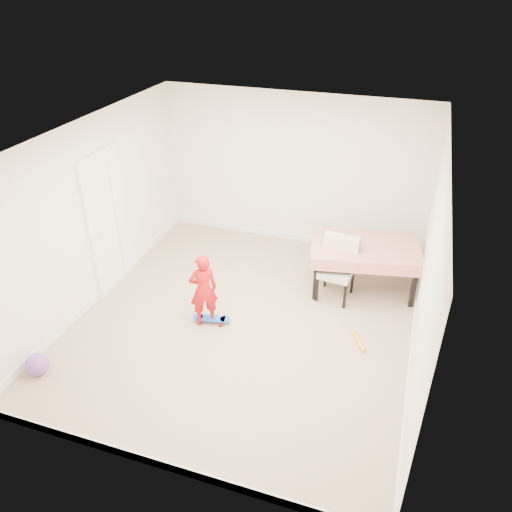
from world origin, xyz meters
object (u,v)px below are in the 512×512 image
(dining_chair, at_px, (336,270))
(dining_table, at_px, (363,267))
(skateboard, at_px, (212,320))
(balloon, at_px, (37,364))
(child, at_px, (203,292))

(dining_chair, bearing_deg, dining_table, 54.10)
(dining_table, bearing_deg, skateboard, -151.02)
(skateboard, xyz_separation_m, balloon, (-1.61, -1.58, 0.10))
(dining_chair, height_order, balloon, dining_chair)
(skateboard, distance_m, balloon, 2.26)
(balloon, bearing_deg, dining_chair, 41.31)
(balloon, bearing_deg, skateboard, 44.48)
(child, bearing_deg, dining_chair, -178.17)
(skateboard, xyz_separation_m, child, (-0.08, -0.04, 0.49))
(dining_chair, xyz_separation_m, child, (-1.57, -1.19, 0.05))
(dining_table, height_order, child, child)
(child, distance_m, balloon, 2.21)
(dining_table, relative_size, dining_chair, 1.67)
(dining_table, height_order, dining_chair, dining_chair)
(skateboard, bearing_deg, dining_chair, 26.83)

